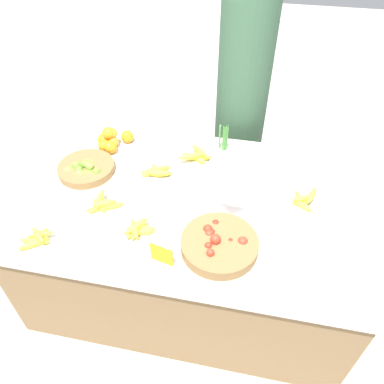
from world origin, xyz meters
The scene contains 15 objects.
ground_plane centered at (0.00, 0.00, 0.00)m, with size 12.00×12.00×0.00m, color #ADA599.
market_table centered at (0.00, 0.00, 0.35)m, with size 1.83×1.20×0.70m.
lime_bowl centered at (-0.65, 0.10, 0.73)m, with size 0.32×0.32×0.08m.
tomato_basket centered at (0.19, -0.30, 0.73)m, with size 0.37×0.37×0.10m.
orange_pile centered at (-0.59, 0.36, 0.75)m, with size 0.21×0.21×0.13m.
metal_bowl centered at (0.24, 0.11, 0.74)m, with size 0.39×0.39×0.07m.
price_sign centered at (-0.05, -0.44, 0.75)m, with size 0.11×0.03×0.11m.
veg_bundle centered at (0.11, 0.48, 0.79)m, with size 0.06×0.03×0.17m.
banana_bunch_middle_left centered at (-0.04, 0.34, 0.73)m, with size 0.20×0.17×0.06m.
banana_bunch_front_center centered at (-0.21, -0.28, 0.72)m, with size 0.16×0.17×0.06m.
banana_bunch_middle_right centered at (0.59, 0.09, 0.72)m, with size 0.15×0.17×0.06m.
banana_bunch_back_center centered at (-0.67, -0.44, 0.72)m, with size 0.15×0.17×0.06m.
banana_bunch_front_right centered at (-0.24, 0.16, 0.72)m, with size 0.19×0.14×0.05m.
banana_bunch_front_left centered at (-0.44, -0.16, 0.72)m, with size 0.19×0.16×0.06m.
vendor_person centered at (0.16, 0.90, 0.79)m, with size 0.35×0.35×1.71m.
Camera 1 is at (0.29, -1.42, 2.10)m, focal length 35.00 mm.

